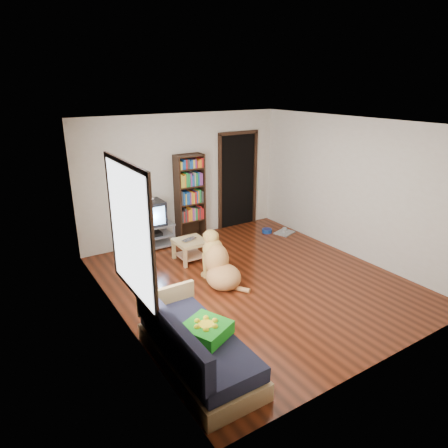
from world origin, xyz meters
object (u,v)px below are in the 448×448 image
bookshelf (190,193)px  sofa (194,348)px  laptop (191,240)px  tv_stand (151,235)px  coffee_table (190,246)px  dog (219,265)px  green_cushion (206,330)px  dog_bowl (267,231)px  grey_rag (285,233)px  crt_tv (149,213)px

bookshelf → sofa: bookshelf is taller
laptop → tv_stand: 1.06m
coffee_table → dog: size_ratio=0.50×
green_cushion → dog: dog is taller
laptop → dog_bowl: bearing=-6.3°
tv_stand → bookshelf: (0.95, 0.09, 0.73)m
coffee_table → bookshelf: bearing=61.9°
grey_rag → sofa: 4.74m
coffee_table → tv_stand: bearing=112.9°
laptop → grey_rag: size_ratio=0.75×
dog → coffee_table: bearing=88.3°
sofa → grey_rag: bearing=36.6°
dog → laptop: bearing=88.3°
laptop → tv_stand: (-0.40, 0.97, -0.14)m
coffee_table → laptop: bearing=-90.0°
bookshelf → coffee_table: 1.38m
crt_tv → bookshelf: size_ratio=0.32×
green_cushion → tv_stand: 3.80m
laptop → dog_bowl: size_ratio=1.36×
tv_stand → green_cushion: bearing=-102.9°
laptop → sofa: size_ratio=0.17×
dog_bowl → grey_rag: dog_bowl is taller
grey_rag → laptop: bearing=-176.1°
crt_tv → bookshelf: bookshelf is taller
crt_tv → dog: (0.37, -2.02, -0.41)m
crt_tv → dog: size_ratio=0.53×
dog_bowl → dog: dog is taller
green_cushion → crt_tv: 3.82m
dog_bowl → dog: 2.61m
tv_stand → coffee_table: tv_stand is taller
green_cushion → grey_rag: size_ratio=1.19×
bookshelf → coffee_table: bearing=-118.1°
laptop → tv_stand: size_ratio=0.33×
dog_bowl → tv_stand: tv_stand is taller
sofa → coffee_table: sofa is taller
green_cushion → grey_rag: (3.67, 2.89, -0.48)m
bookshelf → green_cushion: bearing=-115.4°
laptop → dog: (-0.03, -1.03, -0.08)m
coffee_table → sofa: bearing=-117.0°
crt_tv → tv_stand: bearing=-90.0°
laptop → tv_stand: bearing=95.0°
grey_rag → sofa: size_ratio=0.22×
green_cushion → bookshelf: bearing=40.0°
grey_rag → bookshelf: 2.30m
laptop → grey_rag: laptop is taller
tv_stand → dog: 2.03m
bookshelf → coffee_table: bookshelf is taller
tv_stand → dog: (0.37, -2.00, 0.06)m
laptop → crt_tv: bearing=94.5°
dog_bowl → tv_stand: size_ratio=0.24×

